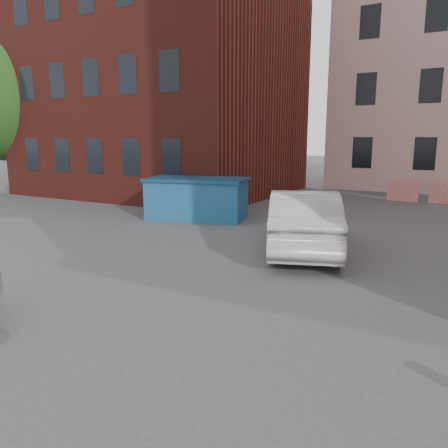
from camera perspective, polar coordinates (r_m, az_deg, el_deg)
The scene contains 7 objects.
ground at distance 8.06m, azimuth -11.27°, elevation -9.31°, with size 120.00×120.00×0.00m, color #38383A.
building_brick at distance 23.71m, azimuth -7.97°, elevation 21.39°, with size 12.00×10.00×14.00m, color #591E16.
far_building at distance 37.31m, azimuth -13.13°, elevation 12.85°, with size 6.00×6.00×8.00m, color maroon.
tree at distance 25.71m, azimuth -26.66°, elevation 15.42°, with size 5.28×5.28×8.30m.
barriers at distance 20.84m, azimuth 26.99°, elevation 3.71°, with size 4.70×0.18×1.00m.
dumpster at distance 15.20m, azimuth -3.54°, elevation 3.38°, with size 3.72×2.52×1.43m.
silver_car at distance 11.09m, azimuth 10.33°, elevation 0.46°, with size 1.60×4.60×1.51m, color #ADB0B5.
Camera 1 is at (4.97, -5.69, 2.81)m, focal length 35.00 mm.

